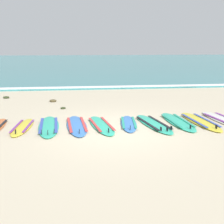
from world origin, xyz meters
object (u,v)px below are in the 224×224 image
Objects in this scene: surfboard_1 at (23,127)px; surfboard_8 at (200,121)px; surfboard_3 at (77,125)px; surfboard_5 at (129,123)px; surfboard_2 at (49,126)px; surfboard_4 at (101,125)px; surfboard_7 at (178,122)px; surfboard_6 at (153,124)px.

surfboard_1 is 5.49m from surfboard_8.
surfboard_1 is 1.59m from surfboard_3.
surfboard_5 is (3.19, 0.01, 0.00)m from surfboard_1.
surfboard_2 and surfboard_4 have the same top height.
surfboard_1 and surfboard_3 have the same top height.
surfboard_3 is (1.59, -0.01, -0.00)m from surfboard_1.
surfboard_7 is at bearing 2.48° from surfboard_4.
surfboard_5 is 0.76m from surfboard_6.
surfboard_2 is 3.18m from surfboard_6.
surfboard_7 is at bearing 0.74° from surfboard_3.
surfboard_1 is 0.80× the size of surfboard_2.
surfboard_1 and surfboard_5 have the same top height.
surfboard_1 is 0.82× the size of surfboard_7.
surfboard_5 is at bearing 0.19° from surfboard_1.
surfboard_2 is at bearing -179.93° from surfboard_5.
surfboard_1 is at bearing -179.81° from surfboard_5.
surfboard_2 and surfboard_7 have the same top height.
surfboard_2 is 1.23× the size of surfboard_5.
surfboard_3 is at bearing 175.00° from surfboard_4.
surfboard_7 and surfboard_8 have the same top height.
surfboard_6 is 0.98× the size of surfboard_8.
surfboard_5 is 0.83× the size of surfboard_7.
surfboard_8 is at bearing -4.97° from surfboard_7.
surfboard_1 is 2.33m from surfboard_4.
surfboard_3 is 3.91m from surfboard_8.
surfboard_3 is 1.00× the size of surfboard_6.
surfboard_4 is 0.96× the size of surfboard_6.
surfboard_1 is 4.77m from surfboard_7.
surfboard_2 and surfboard_8 have the same top height.
surfboard_1 and surfboard_2 have the same top height.
surfboard_8 is (5.49, -0.04, -0.00)m from surfboard_1.
surfboard_7 is (2.44, 0.11, -0.00)m from surfboard_4.
surfboard_4 is at bearing -177.52° from surfboard_7.
surfboard_4 is at bearing -1.92° from surfboard_1.
surfboard_3 is 3.18m from surfboard_7.
surfboard_2 is 2.43m from surfboard_5.
surfboard_3 is at bearing -179.15° from surfboard_5.
surfboard_3 is at bearing 179.67° from surfboard_8.
surfboard_5 is 2.31m from surfboard_8.
surfboard_1 and surfboard_4 have the same top height.
surfboard_6 is (1.61, -0.05, 0.00)m from surfboard_4.
surfboard_8 is at bearing 0.77° from surfboard_4.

